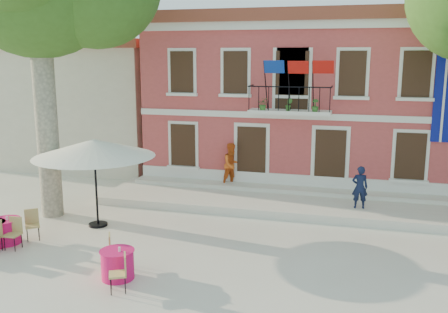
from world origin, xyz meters
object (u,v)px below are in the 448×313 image
pedestrian_navy (360,187)px  pedestrian_orange (232,165)px  cafe_table_1 (117,263)px  patio_umbrella (94,148)px  cafe_table_0 (6,230)px

pedestrian_navy → pedestrian_orange: pedestrian_orange is taller
pedestrian_navy → cafe_table_1: 9.19m
patio_umbrella → pedestrian_navy: (8.52, 3.41, -1.60)m
cafe_table_0 → cafe_table_1: same height
patio_umbrella → pedestrian_navy: bearing=21.8°
pedestrian_orange → cafe_table_1: bearing=-139.7°
pedestrian_navy → cafe_table_1: (-5.97, -6.95, -0.65)m
pedestrian_navy → cafe_table_0: size_ratio=0.83×
patio_umbrella → pedestrian_orange: 6.34m
patio_umbrella → cafe_table_1: 4.92m
pedestrian_navy → cafe_table_0: pedestrian_navy is taller
patio_umbrella → cafe_table_1: size_ratio=2.11×
patio_umbrella → pedestrian_navy: size_ratio=2.60×
pedestrian_navy → cafe_table_1: size_ratio=0.81×
pedestrian_orange → pedestrian_navy: bearing=-63.3°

